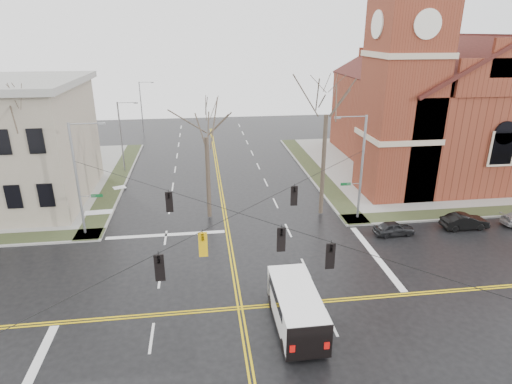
{
  "coord_description": "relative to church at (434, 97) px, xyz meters",
  "views": [
    {
      "loc": [
        -1.91,
        -21.34,
        15.56
      ],
      "look_at": [
        1.77,
        6.0,
        5.08
      ],
      "focal_mm": 30.0,
      "sensor_mm": 36.0,
      "label": 1
    }
  ],
  "objects": [
    {
      "name": "ground",
      "position": [
        -24.76,
        -24.78,
        -8.43
      ],
      "size": [
        120.0,
        120.0,
        0.0
      ],
      "primitive_type": "plane",
      "color": "black",
      "rests_on": "ground"
    },
    {
      "name": "sidewalks",
      "position": [
        -24.76,
        -24.78,
        -8.36
      ],
      "size": [
        80.0,
        80.0,
        0.17
      ],
      "color": "gray",
      "rests_on": "ground"
    },
    {
      "name": "road_markings",
      "position": [
        -24.76,
        -24.78,
        -8.43
      ],
      "size": [
        100.0,
        100.0,
        0.01
      ],
      "color": "gold",
      "rests_on": "ground"
    },
    {
      "name": "church",
      "position": [
        0.0,
        0.0,
        0.0
      ],
      "size": [
        24.28,
        27.48,
        27.5
      ],
      "color": "maroon",
      "rests_on": "ground"
    },
    {
      "name": "signal_pole_ne",
      "position": [
        -13.44,
        -13.28,
        -3.48
      ],
      "size": [
        2.75,
        0.22,
        9.0
      ],
      "color": "gray",
      "rests_on": "ground"
    },
    {
      "name": "signal_pole_nw",
      "position": [
        -36.09,
        -13.28,
        -3.48
      ],
      "size": [
        2.75,
        0.22,
        9.0
      ],
      "color": "gray",
      "rests_on": "ground"
    },
    {
      "name": "span_wires",
      "position": [
        -24.76,
        -24.78,
        -2.23
      ],
      "size": [
        23.02,
        23.02,
        0.03
      ],
      "color": "black",
      "rests_on": "ground"
    },
    {
      "name": "traffic_signals",
      "position": [
        -24.76,
        -25.45,
        -2.98
      ],
      "size": [
        8.21,
        8.26,
        1.3
      ],
      "color": "black",
      "rests_on": "ground"
    },
    {
      "name": "streetlight_north_a",
      "position": [
        -35.42,
        3.22,
        -3.97
      ],
      "size": [
        2.3,
        0.2,
        8.0
      ],
      "color": "gray",
      "rests_on": "ground"
    },
    {
      "name": "streetlight_north_b",
      "position": [
        -35.42,
        23.22,
        -3.97
      ],
      "size": [
        2.3,
        0.2,
        8.0
      ],
      "color": "gray",
      "rests_on": "ground"
    },
    {
      "name": "cargo_van",
      "position": [
        -21.86,
        -26.64,
        -7.1
      ],
      "size": [
        2.33,
        5.97,
        2.26
      ],
      "rotation": [
        0.0,
        0.0,
        0.0
      ],
      "color": "white",
      "rests_on": "ground"
    },
    {
      "name": "parked_car_a",
      "position": [
        -11.46,
        -16.68,
        -7.87
      ],
      "size": [
        3.35,
        1.49,
        1.12
      ],
      "primitive_type": "imported",
      "rotation": [
        0.0,
        0.0,
        1.62
      ],
      "color": "black",
      "rests_on": "ground"
    },
    {
      "name": "parked_car_b",
      "position": [
        -5.13,
        -16.35,
        -7.8
      ],
      "size": [
        3.88,
        1.38,
        1.28
      ],
      "primitive_type": "imported",
      "rotation": [
        0.0,
        0.0,
        1.58
      ],
      "color": "black",
      "rests_on": "ground"
    },
    {
      "name": "tree_nw_far",
      "position": [
        -39.66,
        -11.28,
        0.57
      ],
      "size": [
        4.0,
        4.0,
        12.46
      ],
      "color": "#3E3327",
      "rests_on": "ground"
    },
    {
      "name": "tree_nw_near",
      "position": [
        -26.13,
        -11.36,
        -0.69
      ],
      "size": [
        4.0,
        4.0,
        10.69
      ],
      "color": "#3E3327",
      "rests_on": "ground"
    },
    {
      "name": "tree_ne",
      "position": [
        -16.21,
        -11.9,
        1.14
      ],
      "size": [
        4.0,
        4.0,
        13.25
      ],
      "color": "#3E3327",
      "rests_on": "ground"
    }
  ]
}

